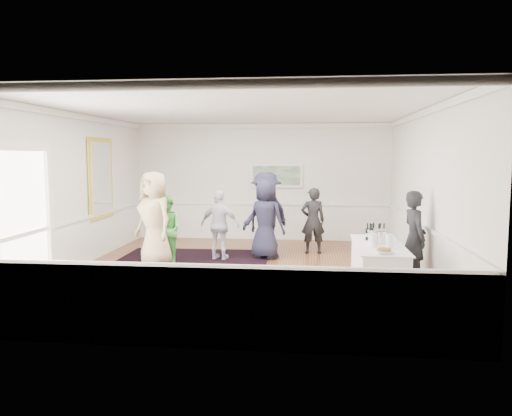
# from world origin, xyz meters

# --- Properties ---
(floor) EXTENTS (8.00, 8.00, 0.00)m
(floor) POSITION_xyz_m (0.00, 0.00, 0.00)
(floor) COLOR brown
(floor) RESTS_ON ground
(ceiling) EXTENTS (7.00, 8.00, 0.02)m
(ceiling) POSITION_xyz_m (0.00, 0.00, 3.20)
(ceiling) COLOR white
(ceiling) RESTS_ON wall_back
(wall_left) EXTENTS (0.02, 8.00, 3.20)m
(wall_left) POSITION_xyz_m (-3.50, 0.00, 1.60)
(wall_left) COLOR white
(wall_left) RESTS_ON floor
(wall_right) EXTENTS (0.02, 8.00, 3.20)m
(wall_right) POSITION_xyz_m (3.50, 0.00, 1.60)
(wall_right) COLOR white
(wall_right) RESTS_ON floor
(wall_back) EXTENTS (7.00, 0.02, 3.20)m
(wall_back) POSITION_xyz_m (0.00, 4.00, 1.60)
(wall_back) COLOR white
(wall_back) RESTS_ON floor
(wall_front) EXTENTS (7.00, 0.02, 3.20)m
(wall_front) POSITION_xyz_m (0.00, -4.00, 1.60)
(wall_front) COLOR white
(wall_front) RESTS_ON floor
(wainscoting) EXTENTS (7.00, 8.00, 1.00)m
(wainscoting) POSITION_xyz_m (0.00, 0.00, 0.50)
(wainscoting) COLOR white
(wainscoting) RESTS_ON floor
(mirror) EXTENTS (0.05, 1.25, 1.85)m
(mirror) POSITION_xyz_m (-3.45, 1.30, 1.80)
(mirror) COLOR yellow
(mirror) RESTS_ON wall_left
(doorway) EXTENTS (0.10, 1.78, 2.56)m
(doorway) POSITION_xyz_m (-3.45, -1.90, 1.42)
(doorway) COLOR white
(doorway) RESTS_ON wall_left
(landscape_painting) EXTENTS (1.44, 0.06, 0.66)m
(landscape_painting) POSITION_xyz_m (0.40, 3.95, 1.78)
(landscape_painting) COLOR white
(landscape_painting) RESTS_ON wall_back
(area_rug) EXTENTS (3.44, 4.45, 0.02)m
(area_rug) POSITION_xyz_m (-1.23, 0.09, 0.01)
(area_rug) COLOR black
(area_rug) RESTS_ON floor
(serving_table) EXTENTS (0.79, 2.07, 0.84)m
(serving_table) POSITION_xyz_m (2.48, -1.24, 0.42)
(serving_table) COLOR white
(serving_table) RESTS_ON floor
(bartender) EXTENTS (0.53, 0.69, 1.70)m
(bartender) POSITION_xyz_m (3.20, -0.60, 0.85)
(bartender) COLOR black
(bartender) RESTS_ON floor
(guest_tan) EXTENTS (1.16, 1.09, 2.00)m
(guest_tan) POSITION_xyz_m (-1.87, 0.23, 1.00)
(guest_tan) COLOR tan
(guest_tan) RESTS_ON floor
(guest_green) EXTENTS (0.92, 0.89, 1.49)m
(guest_green) POSITION_xyz_m (-1.72, 0.57, 0.74)
(guest_green) COLOR #53C14D
(guest_green) RESTS_ON floor
(guest_lilac) EXTENTS (0.97, 0.55, 1.56)m
(guest_lilac) POSITION_xyz_m (-0.66, 1.15, 0.78)
(guest_lilac) COLOR silver
(guest_lilac) RESTS_ON floor
(guest_dark_a) EXTENTS (1.41, 1.38, 1.94)m
(guest_dark_a) POSITION_xyz_m (0.29, 1.93, 0.97)
(guest_dark_a) COLOR #1C1C2F
(guest_dark_a) RESTS_ON floor
(guest_dark_b) EXTENTS (0.62, 0.46, 1.57)m
(guest_dark_b) POSITION_xyz_m (1.40, 2.10, 0.78)
(guest_dark_b) COLOR black
(guest_dark_b) RESTS_ON floor
(guest_navy) EXTENTS (1.03, 0.88, 1.79)m
(guest_navy) POSITION_xyz_m (0.34, 1.41, 0.89)
(guest_navy) COLOR #1C1C2F
(guest_navy) RESTS_ON floor
(wine_bottles) EXTENTS (0.37, 0.23, 0.31)m
(wine_bottles) POSITION_xyz_m (2.46, -0.79, 0.99)
(wine_bottles) COLOR black
(wine_bottles) RESTS_ON serving_table
(juice_pitchers) EXTENTS (0.36, 0.42, 0.24)m
(juice_pitchers) POSITION_xyz_m (2.45, -1.43, 0.96)
(juice_pitchers) COLOR #63A93C
(juice_pitchers) RESTS_ON serving_table
(ice_bucket) EXTENTS (0.26, 0.26, 0.24)m
(ice_bucket) POSITION_xyz_m (2.53, -1.13, 0.95)
(ice_bucket) COLOR silver
(ice_bucket) RESTS_ON serving_table
(nut_bowl) EXTENTS (0.28, 0.28, 0.08)m
(nut_bowl) POSITION_xyz_m (2.46, -2.06, 0.88)
(nut_bowl) COLOR white
(nut_bowl) RESTS_ON serving_table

